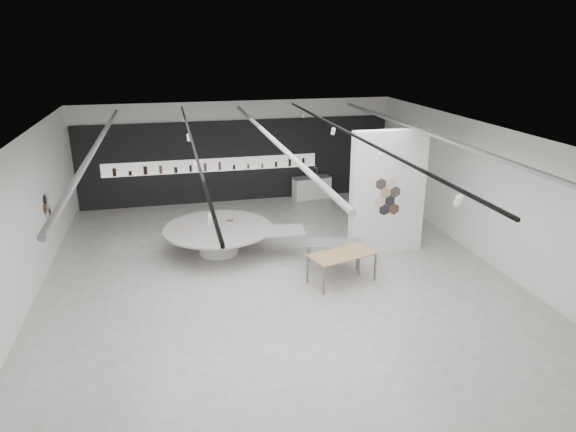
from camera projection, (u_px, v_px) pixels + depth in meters
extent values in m
cube|color=#BAB6B0|center=(276.00, 276.00, 13.69)|extent=(12.00, 14.00, 0.01)
cube|color=silver|center=(275.00, 134.00, 12.43)|extent=(12.00, 14.00, 0.01)
cube|color=white|center=(238.00, 152.00, 19.49)|extent=(12.00, 0.01, 3.80)
cube|color=white|center=(388.00, 376.00, 6.63)|extent=(12.00, 0.01, 3.80)
cube|color=white|center=(485.00, 193.00, 14.35)|extent=(0.01, 14.00, 3.80)
cube|color=white|center=(20.00, 228.00, 11.77)|extent=(0.01, 14.00, 3.80)
cylinder|color=#939396|center=(96.00, 146.00, 12.04)|extent=(0.12, 12.00, 0.12)
cylinder|color=#939396|center=(271.00, 138.00, 12.95)|extent=(0.12, 12.00, 0.12)
cylinder|color=#939396|center=(423.00, 131.00, 13.85)|extent=(0.12, 12.00, 0.12)
cube|color=black|center=(192.00, 142.00, 12.03)|extent=(0.05, 13.00, 0.06)
cylinder|color=white|center=(212.00, 219.00, 7.50)|extent=(0.11, 0.18, 0.21)
cylinder|color=white|center=(197.00, 166.00, 10.53)|extent=(0.11, 0.18, 0.21)
cylinder|color=white|center=(189.00, 137.00, 13.56)|extent=(0.11, 0.18, 0.21)
cylinder|color=white|center=(184.00, 119.00, 16.59)|extent=(0.11, 0.18, 0.21)
cube|color=black|center=(353.00, 135.00, 12.89)|extent=(0.05, 13.00, 0.06)
cylinder|color=white|center=(458.00, 200.00, 8.36)|extent=(0.11, 0.18, 0.21)
cylinder|color=white|center=(379.00, 157.00, 11.39)|extent=(0.11, 0.18, 0.21)
cylinder|color=white|center=(333.00, 131.00, 14.42)|extent=(0.11, 0.18, 0.21)
cylinder|color=white|center=(303.00, 115.00, 17.45)|extent=(0.11, 0.18, 0.21)
cylinder|color=beige|center=(48.00, 215.00, 14.25)|extent=(0.03, 0.28, 0.28)
cylinder|color=black|center=(49.00, 212.00, 14.49)|extent=(0.03, 0.28, 0.28)
cylinder|color=tan|center=(47.00, 206.00, 14.30)|extent=(0.03, 0.28, 0.28)
cylinder|color=#4B3325|center=(45.00, 209.00, 14.06)|extent=(0.03, 0.28, 0.28)
cylinder|color=black|center=(45.00, 199.00, 14.10)|extent=(0.03, 0.28, 0.28)
cylinder|color=white|center=(47.00, 197.00, 14.34)|extent=(0.03, 0.28, 0.28)
cube|color=black|center=(238.00, 161.00, 19.55)|extent=(11.80, 0.10, 3.10)
cube|color=white|center=(212.00, 165.00, 19.29)|extent=(8.00, 0.06, 0.46)
cube|color=white|center=(213.00, 171.00, 19.31)|extent=(8.00, 0.18, 0.02)
cylinder|color=black|center=(114.00, 172.00, 18.50)|extent=(0.13, 0.13, 0.29)
cylinder|color=black|center=(130.00, 173.00, 18.64)|extent=(0.13, 0.13, 0.15)
cylinder|color=black|center=(145.00, 170.00, 18.73)|extent=(0.14, 0.14, 0.30)
cylinder|color=brown|center=(161.00, 170.00, 18.85)|extent=(0.12, 0.12, 0.29)
cylinder|color=black|center=(176.00, 170.00, 18.98)|extent=(0.12, 0.12, 0.21)
cylinder|color=black|center=(191.00, 169.00, 19.09)|extent=(0.10, 0.10, 0.25)
cylinder|color=brown|center=(205.00, 167.00, 19.20)|extent=(0.12, 0.12, 0.30)
cylinder|color=brown|center=(220.00, 166.00, 19.32)|extent=(0.10, 0.10, 0.31)
cylinder|color=black|center=(234.00, 167.00, 19.46)|extent=(0.09, 0.09, 0.17)
cylinder|color=brown|center=(248.00, 167.00, 19.58)|extent=(0.10, 0.10, 0.16)
cylinder|color=brown|center=(262.00, 166.00, 19.69)|extent=(0.09, 0.09, 0.15)
cylinder|color=black|center=(276.00, 164.00, 19.80)|extent=(0.09, 0.09, 0.21)
cylinder|color=black|center=(290.00, 162.00, 19.90)|extent=(0.11, 0.11, 0.31)
cylinder|color=black|center=(303.00, 162.00, 20.02)|extent=(0.11, 0.11, 0.29)
cube|color=white|center=(388.00, 192.00, 14.77)|extent=(2.20, 0.35, 3.60)
cylinder|color=black|center=(390.00, 201.00, 14.66)|extent=(0.34, 0.03, 0.34)
cylinder|color=white|center=(399.00, 200.00, 14.72)|extent=(0.34, 0.03, 0.34)
cylinder|color=beige|center=(380.00, 202.00, 14.59)|extent=(0.34, 0.03, 0.34)
cylinder|color=black|center=(395.00, 192.00, 14.60)|extent=(0.34, 0.03, 0.34)
cylinder|color=tan|center=(385.00, 193.00, 14.54)|extent=(0.34, 0.03, 0.34)
cylinder|color=#4B3325|center=(394.00, 209.00, 14.78)|extent=(0.34, 0.03, 0.34)
cylinder|color=black|center=(384.00, 210.00, 14.71)|extent=(0.34, 0.03, 0.34)
cylinder|color=white|center=(405.00, 191.00, 14.67)|extent=(0.34, 0.03, 0.34)
cylinder|color=beige|center=(391.00, 183.00, 14.49)|extent=(0.34, 0.03, 0.34)
cylinder|color=black|center=(381.00, 184.00, 14.42)|extent=(0.34, 0.03, 0.34)
cylinder|color=white|center=(219.00, 241.00, 15.05)|extent=(1.26, 1.26, 0.75)
cylinder|color=#A29E99|center=(218.00, 228.00, 14.91)|extent=(3.50, 3.50, 0.05)
cube|color=#A29E99|center=(280.00, 231.00, 14.70)|extent=(1.50, 1.03, 0.05)
cube|color=tan|center=(187.00, 228.00, 14.80)|extent=(0.24, 0.18, 0.01)
cube|color=#4B3325|center=(230.00, 220.00, 15.44)|extent=(0.24, 0.18, 0.01)
cube|color=#A67F56|center=(342.00, 254.00, 13.12)|extent=(1.86, 1.29, 0.03)
cube|color=slate|center=(324.00, 281.00, 12.56)|extent=(0.05, 0.05, 0.76)
cube|color=slate|center=(307.00, 270.00, 13.18)|extent=(0.05, 0.05, 0.76)
cube|color=slate|center=(375.00, 267.00, 13.31)|extent=(0.05, 0.05, 0.76)
cube|color=slate|center=(357.00, 257.00, 13.94)|extent=(0.05, 0.05, 0.76)
cube|color=slate|center=(334.00, 243.00, 13.90)|extent=(1.64, 1.20, 0.03)
cube|color=slate|center=(307.00, 260.00, 13.80)|extent=(0.05, 0.05, 0.73)
cube|color=slate|center=(309.00, 250.00, 14.41)|extent=(0.05, 0.05, 0.73)
cube|color=slate|center=(359.00, 262.00, 13.64)|extent=(0.05, 0.05, 0.73)
cube|color=slate|center=(359.00, 253.00, 14.26)|extent=(0.05, 0.05, 0.73)
cube|color=white|center=(312.00, 188.00, 20.17)|extent=(1.52, 0.75, 0.82)
cube|color=slate|center=(312.00, 177.00, 20.02)|extent=(1.57, 0.79, 0.03)
cylinder|color=silver|center=(317.00, 172.00, 20.18)|extent=(0.02, 0.02, 0.33)
cylinder|color=silver|center=(315.00, 168.00, 20.10)|extent=(0.15, 0.04, 0.02)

